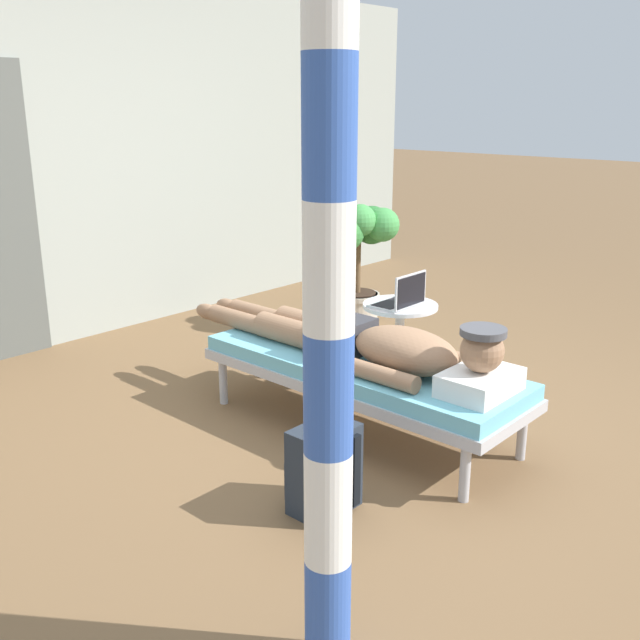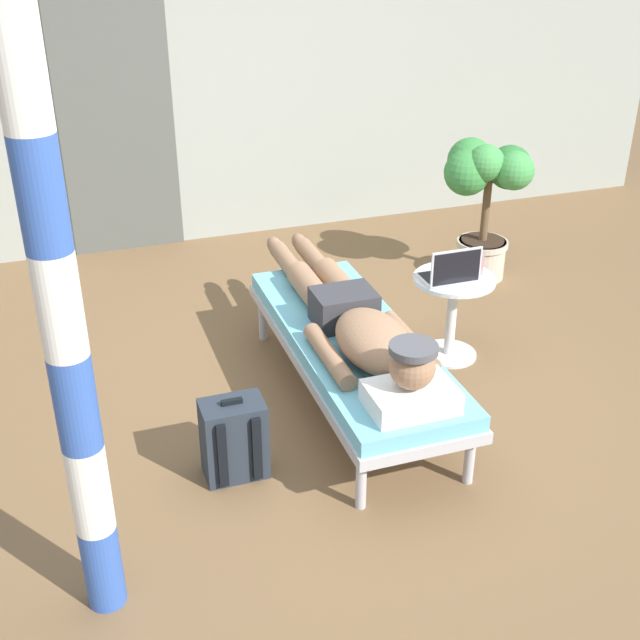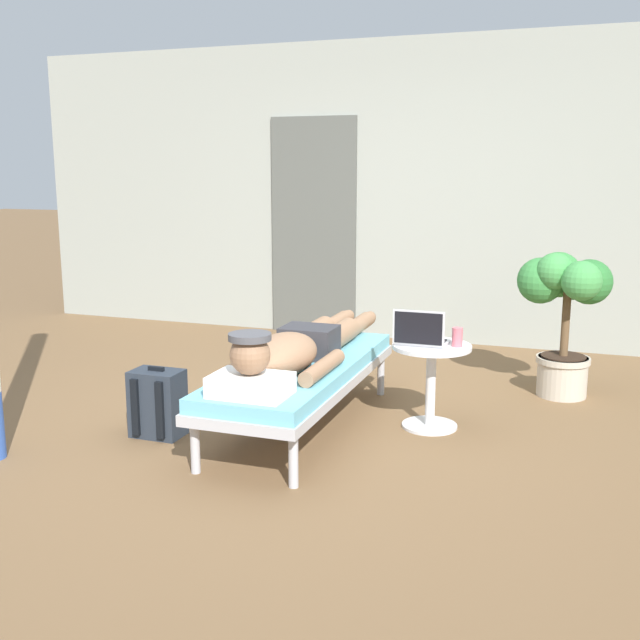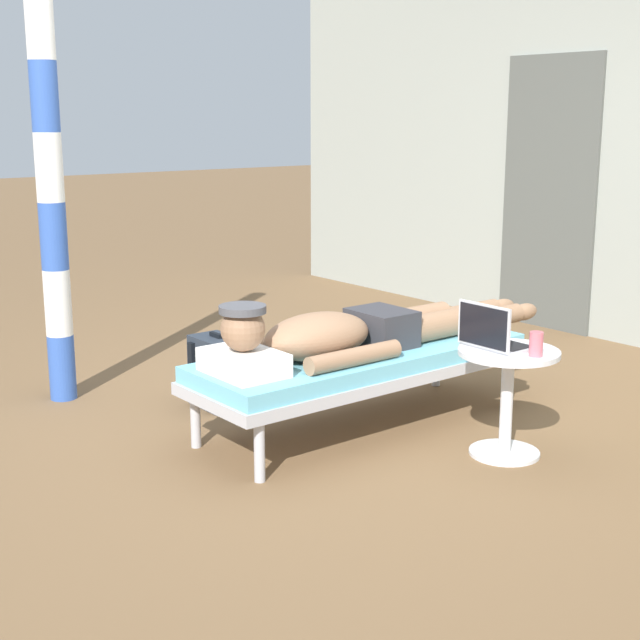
% 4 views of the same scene
% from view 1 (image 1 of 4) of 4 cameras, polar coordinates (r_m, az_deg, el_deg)
% --- Properties ---
extents(ground_plane, '(40.00, 40.00, 0.00)m').
position_cam_1_polar(ground_plane, '(4.08, 3.58, -8.88)').
color(ground_plane, brown).
extents(house_wall_back, '(7.60, 0.20, 2.70)m').
position_cam_1_polar(house_wall_back, '(5.86, -18.28, 11.93)').
color(house_wall_back, '#999E93').
rests_on(house_wall_back, ground).
extents(lounge_chair, '(0.65, 1.88, 0.42)m').
position_cam_1_polar(lounge_chair, '(4.00, 3.20, -4.01)').
color(lounge_chair, '#B7B7BC').
rests_on(lounge_chair, ground).
extents(person_reclining, '(0.53, 2.17, 0.33)m').
position_cam_1_polar(person_reclining, '(3.91, 3.96, -1.85)').
color(person_reclining, white).
rests_on(person_reclining, lounge_chair).
extents(side_table, '(0.48, 0.48, 0.52)m').
position_cam_1_polar(side_table, '(4.71, 6.26, -0.70)').
color(side_table, silver).
rests_on(side_table, ground).
extents(laptop, '(0.31, 0.24, 0.23)m').
position_cam_1_polar(laptop, '(4.57, 6.42, 1.70)').
color(laptop, silver).
rests_on(laptop, side_table).
extents(drink_glass, '(0.06, 0.06, 0.11)m').
position_cam_1_polar(drink_glass, '(4.77, 7.34, 2.29)').
color(drink_glass, '#D86672').
rests_on(drink_glass, side_table).
extents(backpack, '(0.30, 0.26, 0.42)m').
position_cam_1_polar(backpack, '(3.30, 0.28, -11.64)').
color(backpack, '#262D38').
rests_on(backpack, ground).
extents(potted_plant, '(0.63, 0.62, 1.01)m').
position_cam_1_polar(potted_plant, '(5.76, 2.83, 5.93)').
color(potted_plant, '#BFB29E').
rests_on(potted_plant, ground).
extents(porch_post, '(0.15, 0.15, 2.65)m').
position_cam_1_polar(porch_post, '(2.03, 0.71, 4.13)').
color(porch_post, '#3359B2').
rests_on(porch_post, ground).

